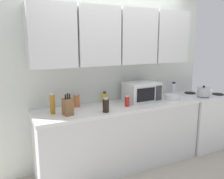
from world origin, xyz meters
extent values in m
cube|color=silver|center=(0.00, 0.03, 1.30)|extent=(3.24, 0.06, 2.60)
cube|color=silver|center=(-0.88, -0.15, 1.83)|extent=(0.56, 0.33, 0.75)
cube|color=silver|center=(-0.29, -0.15, 1.83)|extent=(0.56, 0.33, 0.75)
cube|color=silver|center=(0.29, -0.15, 1.83)|extent=(0.56, 0.33, 0.75)
cube|color=silver|center=(0.88, -0.15, 1.83)|extent=(0.56, 0.33, 0.75)
cube|color=silver|center=(0.00, -0.30, 0.43)|extent=(2.34, 0.60, 0.86)
cube|color=white|center=(0.00, -0.30, 0.88)|extent=(2.37, 0.63, 0.04)
cube|color=silver|center=(1.57, -0.32, 0.45)|extent=(0.76, 0.64, 0.90)
cylinder|color=black|center=(1.40, -0.46, 0.91)|extent=(0.18, 0.18, 0.01)
cylinder|color=black|center=(1.74, -0.46, 0.91)|extent=(0.18, 0.18, 0.01)
cylinder|color=black|center=(1.40, -0.18, 0.91)|extent=(0.18, 0.18, 0.01)
cylinder|color=black|center=(1.74, -0.18, 0.91)|extent=(0.18, 0.18, 0.01)
cylinder|color=#B2B2B7|center=(1.40, -0.46, 0.98)|extent=(0.20, 0.20, 0.13)
sphere|color=black|center=(1.40, -0.46, 1.06)|extent=(0.04, 0.04, 0.04)
cube|color=silver|center=(0.37, -0.24, 1.04)|extent=(0.48, 0.36, 0.28)
cube|color=black|center=(0.33, -0.43, 1.04)|extent=(0.29, 0.01, 0.18)
cube|color=#2D2D33|center=(0.55, -0.43, 1.04)|extent=(0.10, 0.01, 0.21)
cube|color=brown|center=(-0.78, -0.40, 1.00)|extent=(0.12, 0.14, 0.20)
cylinder|color=black|center=(-0.80, -0.41, 1.13)|extent=(0.02, 0.02, 0.06)
cylinder|color=black|center=(-0.78, -0.41, 1.13)|extent=(0.02, 0.02, 0.07)
cylinder|color=black|center=(-0.75, -0.41, 1.13)|extent=(0.02, 0.02, 0.06)
cylinder|color=silver|center=(1.07, -0.14, 0.99)|extent=(0.07, 0.07, 0.19)
cylinder|color=black|center=(1.07, -0.14, 1.10)|extent=(0.05, 0.05, 0.03)
cylinder|color=black|center=(-0.32, -0.50, 0.98)|extent=(0.08, 0.08, 0.16)
cylinder|color=silver|center=(-0.32, -0.50, 1.07)|extent=(0.05, 0.05, 0.02)
cylinder|color=gold|center=(-0.15, -0.08, 0.97)|extent=(0.06, 0.06, 0.14)
cylinder|color=black|center=(-0.15, -0.08, 1.05)|extent=(0.04, 0.04, 0.02)
cylinder|color=#AD701E|center=(-0.93, -0.27, 1.02)|extent=(0.06, 0.06, 0.23)
cylinder|color=silver|center=(-0.93, -0.27, 1.14)|extent=(0.04, 0.04, 0.02)
cylinder|color=#BC6638|center=(-0.57, -0.10, 0.98)|extent=(0.08, 0.08, 0.16)
cylinder|color=silver|center=(-0.57, -0.10, 1.07)|extent=(0.05, 0.05, 0.02)
cylinder|color=red|center=(0.04, -0.39, 0.97)|extent=(0.06, 0.06, 0.13)
cylinder|color=silver|center=(0.04, -0.39, 1.04)|extent=(0.05, 0.05, 0.02)
cylinder|color=silver|center=(0.84, -0.38, 0.94)|extent=(0.22, 0.22, 0.07)
camera|label=1|loc=(-1.51, -3.02, 1.77)|focal=37.47mm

